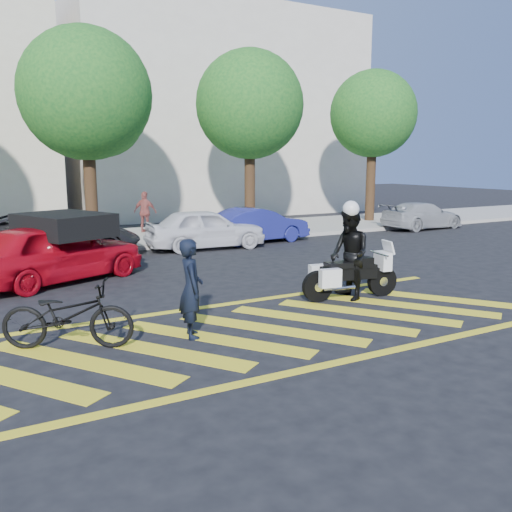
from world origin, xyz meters
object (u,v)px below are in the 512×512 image
bicycle (68,315)px  parked_right (257,225)px  parked_mid_right (206,229)px  parked_far_right (422,216)px  officer_bike (191,288)px  parked_mid_left (52,236)px  red_convertible (55,252)px  officer_moto (350,254)px  police_motorcycle (349,275)px

bicycle → parked_right: 11.77m
parked_mid_right → parked_far_right: bearing=-83.9°
parked_right → bicycle: bearing=132.8°
parked_mid_right → parked_right: parked_mid_right is taller
officer_bike → parked_right: (6.19, 8.92, -0.21)m
parked_right → parked_far_right: parked_right is taller
parked_mid_left → officer_bike: bearing=-167.9°
red_convertible → parked_right: red_convertible is taller
officer_moto → parked_mid_left: (-4.88, 8.17, -0.26)m
bicycle → parked_mid_right: size_ratio=0.51×
parked_mid_left → parked_mid_right: size_ratio=1.29×
officer_bike → parked_far_right: size_ratio=0.42×
police_motorcycle → parked_mid_right: (-0.01, 7.74, 0.15)m
bicycle → parked_far_right: (16.43, 8.50, 0.03)m
officer_bike → parked_mid_left: officer_bike is taller
police_motorcycle → parked_mid_left: (-4.89, 8.16, 0.19)m
officer_moto → parked_right: officer_moto is taller
red_convertible → parked_mid_left: bearing=-30.7°
officer_moto → red_convertible: officer_moto is taller
police_motorcycle → officer_moto: size_ratio=1.13×
officer_bike → parked_mid_left: bearing=18.5°
officer_moto → parked_mid_left: officer_moto is taller
parked_right → police_motorcycle: bearing=161.3°
bicycle → parked_far_right: size_ratio=0.52×
police_motorcycle → parked_far_right: bearing=47.6°
parked_mid_right → parked_far_right: size_ratio=1.01×
officer_moto → parked_mid_right: bearing=-170.3°
red_convertible → bicycle: bearing=150.0°
officer_moto → parked_far_right: (10.52, 8.17, -0.40)m
parked_mid_right → police_motorcycle: bearing=-176.1°
officer_bike → parked_right: size_ratio=0.44×
officer_bike → red_convertible: (-1.35, 5.54, -0.09)m
police_motorcycle → parked_far_right: 13.30m
officer_moto → parked_mid_right: (0.01, 7.75, -0.30)m
officer_bike → parked_far_right: officer_bike is taller
parked_right → officer_moto: bearing=161.2°
parked_mid_right → parked_far_right: parked_mid_right is taller
officer_moto → red_convertible: 7.16m
parked_mid_left → officer_moto: bearing=-142.9°
parked_mid_left → parked_right: parked_mid_left is taller
officer_moto → parked_right: (2.23, 8.17, -0.35)m
officer_moto → police_motorcycle: bearing=121.1°
officer_bike → parked_mid_left: size_ratio=0.32×
police_motorcycle → parked_mid_right: size_ratio=0.55×
police_motorcycle → parked_far_right: (10.50, 8.16, 0.04)m
parked_right → parked_far_right: (8.29, 0.00, -0.06)m
parked_mid_right → red_convertible: bearing=122.9°
parked_mid_right → parked_right: bearing=-75.5°
bicycle → officer_moto: (5.91, 0.33, 0.44)m
officer_moto → parked_right: 8.47m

